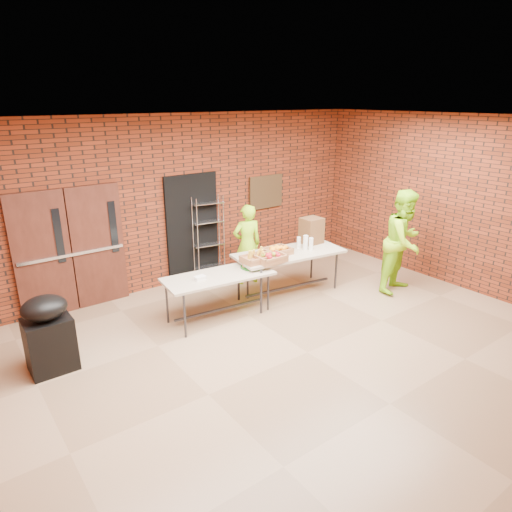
{
  "coord_description": "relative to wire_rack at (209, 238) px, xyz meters",
  "views": [
    {
      "loc": [
        -4.0,
        -4.15,
        3.48
      ],
      "look_at": [
        0.12,
        1.4,
        1.05
      ],
      "focal_mm": 32.0,
      "sensor_mm": 36.0,
      "label": 1
    }
  ],
  "objects": [
    {
      "name": "cup_stack_mid",
      "position": [
        1.12,
        -1.73,
        0.1
      ],
      "size": [
        0.08,
        0.08,
        0.23
      ],
      "primitive_type": "cylinder",
      "color": "white",
      "rests_on": "table_right"
    },
    {
      "name": "volunteer_man",
      "position": [
        2.56,
        -2.68,
        0.12
      ],
      "size": [
        1.05,
        0.88,
        1.92
      ],
      "primitive_type": "imported",
      "rotation": [
        0.0,
        0.0,
        0.18
      ],
      "color": "#A6F01A",
      "rests_on": "room"
    },
    {
      "name": "basket_bananas",
      "position": [
        -0.06,
        -1.63,
        0.05
      ],
      "size": [
        0.44,
        0.34,
        0.14
      ],
      "color": "#9E6840",
      "rests_on": "table_right"
    },
    {
      "name": "table_left",
      "position": [
        -0.78,
        -1.59,
        -0.16
      ],
      "size": [
        1.85,
        0.93,
        0.73
      ],
      "rotation": [
        0.0,
        0.0,
        -0.1
      ],
      "color": "tan",
      "rests_on": "room"
    },
    {
      "name": "dark_doorway",
      "position": [
        -0.28,
        0.14,
        0.21
      ],
      "size": [
        1.1,
        0.06,
        2.1
      ],
      "primitive_type": "cube",
      "color": "black",
      "rests_on": "room"
    },
    {
      "name": "cup_stack_front",
      "position": [
        1.07,
        -1.65,
        0.12
      ],
      "size": [
        0.09,
        0.09,
        0.27
      ],
      "primitive_type": "cylinder",
      "color": "white",
      "rests_on": "table_right"
    },
    {
      "name": "bronze_plaque",
      "position": [
        1.52,
        0.13,
        0.71
      ],
      "size": [
        0.85,
        0.04,
        0.7
      ],
      "primitive_type": "cube",
      "color": "#422D1A",
      "rests_on": "room"
    },
    {
      "name": "coffee_dispenser",
      "position": [
        1.42,
        -1.41,
        0.23
      ],
      "size": [
        0.37,
        0.33,
        0.49
      ],
      "primitive_type": "cube",
      "color": "brown",
      "rests_on": "table_right"
    },
    {
      "name": "double_doors",
      "position": [
        -2.57,
        0.12,
        0.22
      ],
      "size": [
        1.78,
        0.12,
        2.1
      ],
      "color": "#4E2216",
      "rests_on": "room"
    },
    {
      "name": "wire_rack",
      "position": [
        0.0,
        0.0,
        0.0
      ],
      "size": [
        0.64,
        0.3,
        1.67
      ],
      "primitive_type": null,
      "rotation": [
        0.0,
        0.0,
        -0.16
      ],
      "color": "#B3B4BB",
      "rests_on": "room"
    },
    {
      "name": "basket_apples",
      "position": [
        0.16,
        -1.76,
        0.05
      ],
      "size": [
        0.49,
        0.38,
        0.15
      ],
      "color": "#9E6840",
      "rests_on": "table_right"
    },
    {
      "name": "table_right",
      "position": [
        0.74,
        -1.58,
        -0.08
      ],
      "size": [
        2.09,
        1.1,
        0.82
      ],
      "rotation": [
        0.0,
        0.0,
        -0.14
      ],
      "color": "tan",
      "rests_on": "room"
    },
    {
      "name": "volunteer_woman",
      "position": [
        0.45,
        -0.67,
        -0.05
      ],
      "size": [
        0.64,
        0.5,
        1.57
      ],
      "primitive_type": "imported",
      "rotation": [
        0.0,
        0.0,
        2.91
      ],
      "color": "#A6F01A",
      "rests_on": "room"
    },
    {
      "name": "muffin_tray",
      "position": [
        -0.13,
        -1.63,
        -0.06
      ],
      "size": [
        0.4,
        0.4,
        0.1
      ],
      "color": "#185316",
      "rests_on": "table_left"
    },
    {
      "name": "room",
      "position": [
        -0.38,
        -3.32,
        0.76
      ],
      "size": [
        8.08,
        7.08,
        3.28
      ],
      "color": "#866648",
      "rests_on": "ground"
    },
    {
      "name": "cup_stack_back",
      "position": [
        1.02,
        -1.52,
        0.09
      ],
      "size": [
        0.07,
        0.07,
        0.21
      ],
      "primitive_type": "cylinder",
      "color": "white",
      "rests_on": "table_right"
    },
    {
      "name": "covered_grill",
      "position": [
        -3.41,
        -1.59,
        -0.3
      ],
      "size": [
        0.59,
        0.49,
        1.06
      ],
      "rotation": [
        0.0,
        0.0,
        0.0
      ],
      "color": "black",
      "rests_on": "room"
    },
    {
      "name": "basket_oranges",
      "position": [
        0.49,
        -1.54,
        0.05
      ],
      "size": [
        0.47,
        0.36,
        0.15
      ],
      "color": "#9E6840",
      "rests_on": "table_right"
    },
    {
      "name": "napkin_box",
      "position": [
        -1.11,
        -1.58,
        -0.07
      ],
      "size": [
        0.17,
        0.12,
        0.06
      ],
      "primitive_type": "cube",
      "color": "white",
      "rests_on": "table_left"
    }
  ]
}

